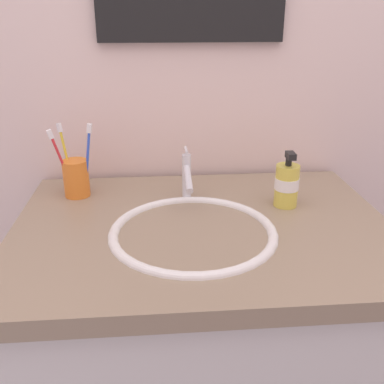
{
  "coord_description": "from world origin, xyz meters",
  "views": [
    {
      "loc": [
        -0.11,
        -0.94,
        1.35
      ],
      "look_at": [
        -0.03,
        -0.02,
        0.97
      ],
      "focal_mm": 40.84,
      "sensor_mm": 36.0,
      "label": 1
    }
  ],
  "objects_px": {
    "toothbrush_yellow": "(66,154)",
    "toothbrush_red": "(61,159)",
    "toothbrush_cup": "(76,178)",
    "soap_dispenser": "(287,184)",
    "toothbrush_blue": "(88,155)",
    "toothbrush_purple": "(88,153)",
    "faucet": "(187,176)"
  },
  "relations": [
    {
      "from": "toothbrush_yellow",
      "to": "toothbrush_blue",
      "type": "distance_m",
      "value": 0.07
    },
    {
      "from": "faucet",
      "to": "toothbrush_blue",
      "type": "bearing_deg",
      "value": 167.84
    },
    {
      "from": "faucet",
      "to": "soap_dispenser",
      "type": "relative_size",
      "value": 1.01
    },
    {
      "from": "soap_dispenser",
      "to": "toothbrush_purple",
      "type": "bearing_deg",
      "value": 163.98
    },
    {
      "from": "toothbrush_purple",
      "to": "toothbrush_yellow",
      "type": "bearing_deg",
      "value": -160.54
    },
    {
      "from": "toothbrush_blue",
      "to": "toothbrush_purple",
      "type": "bearing_deg",
      "value": 98.97
    },
    {
      "from": "faucet",
      "to": "toothbrush_cup",
      "type": "xyz_separation_m",
      "value": [
        -0.3,
        0.06,
        -0.02
      ]
    },
    {
      "from": "faucet",
      "to": "toothbrush_yellow",
      "type": "xyz_separation_m",
      "value": [
        -0.32,
        0.08,
        0.04
      ]
    },
    {
      "from": "faucet",
      "to": "toothbrush_cup",
      "type": "height_order",
      "value": "faucet"
    },
    {
      "from": "toothbrush_purple",
      "to": "soap_dispenser",
      "type": "distance_m",
      "value": 0.55
    },
    {
      "from": "toothbrush_cup",
      "to": "soap_dispenser",
      "type": "height_order",
      "value": "soap_dispenser"
    },
    {
      "from": "toothbrush_purple",
      "to": "soap_dispenser",
      "type": "height_order",
      "value": "toothbrush_purple"
    },
    {
      "from": "faucet",
      "to": "toothbrush_red",
      "type": "distance_m",
      "value": 0.34
    },
    {
      "from": "toothbrush_cup",
      "to": "soap_dispenser",
      "type": "xyz_separation_m",
      "value": [
        0.56,
        -0.11,
        0.01
      ]
    },
    {
      "from": "toothbrush_yellow",
      "to": "toothbrush_purple",
      "type": "height_order",
      "value": "toothbrush_yellow"
    },
    {
      "from": "toothbrush_cup",
      "to": "toothbrush_red",
      "type": "distance_m",
      "value": 0.07
    },
    {
      "from": "toothbrush_purple",
      "to": "soap_dispenser",
      "type": "relative_size",
      "value": 1.25
    },
    {
      "from": "toothbrush_cup",
      "to": "soap_dispenser",
      "type": "relative_size",
      "value": 0.68
    },
    {
      "from": "toothbrush_yellow",
      "to": "toothbrush_red",
      "type": "bearing_deg",
      "value": -100.86
    },
    {
      "from": "toothbrush_cup",
      "to": "toothbrush_red",
      "type": "height_order",
      "value": "toothbrush_red"
    },
    {
      "from": "toothbrush_cup",
      "to": "toothbrush_yellow",
      "type": "xyz_separation_m",
      "value": [
        -0.02,
        0.02,
        0.06
      ]
    },
    {
      "from": "toothbrush_yellow",
      "to": "toothbrush_red",
      "type": "relative_size",
      "value": 1.02
    },
    {
      "from": "soap_dispenser",
      "to": "toothbrush_yellow",
      "type": "bearing_deg",
      "value": 167.26
    },
    {
      "from": "toothbrush_red",
      "to": "soap_dispenser",
      "type": "distance_m",
      "value": 0.6
    },
    {
      "from": "toothbrush_yellow",
      "to": "toothbrush_blue",
      "type": "height_order",
      "value": "toothbrush_blue"
    },
    {
      "from": "faucet",
      "to": "toothbrush_yellow",
      "type": "distance_m",
      "value": 0.34
    },
    {
      "from": "toothbrush_cup",
      "to": "soap_dispenser",
      "type": "bearing_deg",
      "value": -11.63
    },
    {
      "from": "faucet",
      "to": "toothbrush_cup",
      "type": "distance_m",
      "value": 0.31
    },
    {
      "from": "faucet",
      "to": "toothbrush_purple",
      "type": "height_order",
      "value": "toothbrush_purple"
    },
    {
      "from": "toothbrush_yellow",
      "to": "toothbrush_red",
      "type": "distance_m",
      "value": 0.04
    },
    {
      "from": "toothbrush_blue",
      "to": "toothbrush_red",
      "type": "height_order",
      "value": "toothbrush_blue"
    },
    {
      "from": "faucet",
      "to": "toothbrush_yellow",
      "type": "relative_size",
      "value": 0.77
    }
  ]
}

